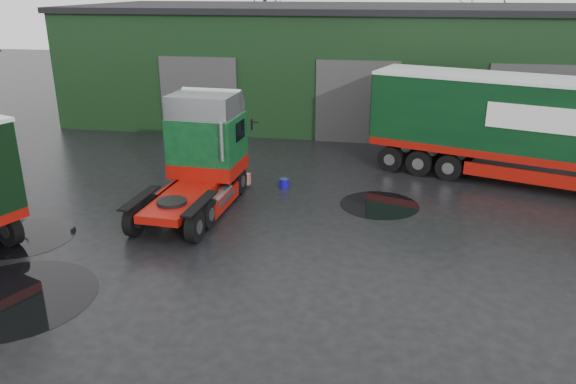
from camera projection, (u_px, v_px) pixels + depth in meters
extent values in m
plane|color=black|center=(249.00, 271.00, 15.34)|extent=(100.00, 100.00, 0.00)
cube|color=black|center=(364.00, 65.00, 32.43)|extent=(32.00, 12.00, 6.00)
cube|color=black|center=(367.00, 8.00, 31.34)|extent=(32.40, 12.40, 0.30)
cylinder|color=#11079E|center=(284.00, 183.00, 21.63)|extent=(0.47, 0.47, 0.34)
cylinder|color=black|center=(15.00, 298.00, 14.03)|extent=(4.04, 4.04, 0.01)
cylinder|color=black|center=(379.00, 205.00, 19.96)|extent=(2.81, 2.81, 0.01)
cylinder|color=black|center=(24.00, 237.00, 17.40)|extent=(3.09, 3.09, 0.01)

